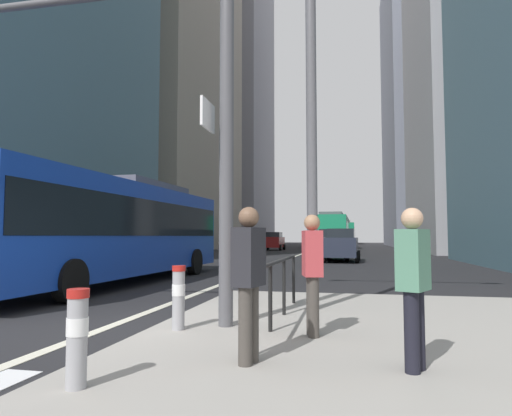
# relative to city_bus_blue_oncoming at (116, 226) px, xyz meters

# --- Properties ---
(ground_plane) EXTENTS (160.00, 160.00, 0.00)m
(ground_plane) POSITION_rel_city_bus_blue_oncoming_xyz_m (3.33, 13.94, -1.84)
(ground_plane) COLOR black
(median_island) EXTENTS (9.00, 10.00, 0.15)m
(median_island) POSITION_rel_city_bus_blue_oncoming_xyz_m (8.83, -7.06, -1.76)
(median_island) COLOR gray
(median_island) RESTS_ON ground
(lane_centre_line) EXTENTS (0.20, 80.00, 0.01)m
(lane_centre_line) POSITION_rel_city_bus_blue_oncoming_xyz_m (3.33, 23.94, -1.83)
(lane_centre_line) COLOR beige
(lane_centre_line) RESTS_ON ground
(office_tower_left_mid) EXTENTS (10.11, 24.46, 53.11)m
(office_tower_left_mid) POSITION_rel_city_bus_blue_oncoming_xyz_m (-12.67, 36.10, 24.72)
(office_tower_left_mid) COLOR gray
(office_tower_left_mid) RESTS_ON ground
(office_tower_left_far) EXTENTS (11.29, 19.84, 53.58)m
(office_tower_left_far) POSITION_rel_city_bus_blue_oncoming_xyz_m (-12.67, 63.62, 24.95)
(office_tower_left_far) COLOR gray
(office_tower_left_far) RESTS_ON ground
(office_tower_right_mid) EXTENTS (12.95, 17.94, 39.92)m
(office_tower_right_mid) POSITION_rel_city_bus_blue_oncoming_xyz_m (20.33, 32.46, 18.12)
(office_tower_right_mid) COLOR #9E9EA3
(office_tower_right_mid) RESTS_ON ground
(office_tower_right_far) EXTENTS (13.95, 22.14, 43.58)m
(office_tower_right_far) POSITION_rel_city_bus_blue_oncoming_xyz_m (20.33, 58.22, 19.95)
(office_tower_right_far) COLOR slate
(office_tower_right_far) RESTS_ON ground
(city_bus_blue_oncoming) EXTENTS (2.92, 12.06, 3.40)m
(city_bus_blue_oncoming) POSITION_rel_city_bus_blue_oncoming_xyz_m (0.00, 0.00, 0.00)
(city_bus_blue_oncoming) COLOR #14389E
(city_bus_blue_oncoming) RESTS_ON ground
(city_bus_red_receding) EXTENTS (2.86, 11.12, 3.40)m
(city_bus_red_receding) POSITION_rel_city_bus_blue_oncoming_xyz_m (5.94, 25.27, -0.00)
(city_bus_red_receding) COLOR #198456
(city_bus_red_receding) RESTS_ON ground
(city_bus_red_distant) EXTENTS (2.93, 10.78, 3.40)m
(city_bus_red_distant) POSITION_rel_city_bus_blue_oncoming_xyz_m (6.48, 44.69, -0.00)
(city_bus_red_distant) COLOR #198456
(city_bus_red_distant) RESTS_ON ground
(car_oncoming_mid) EXTENTS (2.05, 4.16, 1.94)m
(car_oncoming_mid) POSITION_rel_city_bus_blue_oncoming_xyz_m (-0.67, 34.48, -0.85)
(car_oncoming_mid) COLOR maroon
(car_oncoming_mid) RESTS_ON ground
(car_receding_near) EXTENTS (2.20, 4.49, 1.94)m
(car_receding_near) POSITION_rel_city_bus_blue_oncoming_xyz_m (6.84, 13.96, -0.85)
(car_receding_near) COLOR #232838
(car_receding_near) RESTS_ON ground
(car_receding_far) EXTENTS (2.20, 4.62, 1.94)m
(car_receding_far) POSITION_rel_city_bus_blue_oncoming_xyz_m (6.17, 15.47, -0.85)
(car_receding_far) COLOR silver
(car_receding_far) RESTS_ON ground
(traffic_signal_gantry) EXTENTS (7.02, 0.65, 6.00)m
(traffic_signal_gantry) POSITION_rel_city_bus_blue_oncoming_xyz_m (3.02, -6.34, 2.32)
(traffic_signal_gantry) COLOR #515156
(traffic_signal_gantry) RESTS_ON median_island
(street_lamp_post) EXTENTS (5.50, 0.32, 8.00)m
(street_lamp_post) POSITION_rel_city_bus_blue_oncoming_xyz_m (6.57, -4.52, 3.45)
(street_lamp_post) COLOR #56565B
(street_lamp_post) RESTS_ON median_island
(bollard_left) EXTENTS (0.20, 0.20, 0.88)m
(bollard_left) POSITION_rel_city_bus_blue_oncoming_xyz_m (4.84, -9.26, -1.20)
(bollard_left) COLOR #99999E
(bollard_left) RESTS_ON median_island
(bollard_right) EXTENTS (0.20, 0.20, 0.92)m
(bollard_right) POSITION_rel_city_bus_blue_oncoming_xyz_m (4.80, -6.73, -1.17)
(bollard_right) COLOR #99999E
(bollard_right) RESTS_ON median_island
(pedestrian_railing) EXTENTS (0.06, 4.19, 0.98)m
(pedestrian_railing) POSITION_rel_city_bus_blue_oncoming_xyz_m (6.13, -5.89, -0.96)
(pedestrian_railing) COLOR black
(pedestrian_railing) RESTS_ON median_island
(pedestrian_waiting) EXTENTS (0.32, 0.43, 1.65)m
(pedestrian_waiting) POSITION_rel_city_bus_blue_oncoming_xyz_m (6.74, -6.74, -0.77)
(pedestrian_waiting) COLOR #423D38
(pedestrian_waiting) RESTS_ON median_island
(pedestrian_walking) EXTENTS (0.32, 0.43, 1.67)m
(pedestrian_walking) POSITION_rel_city_bus_blue_oncoming_xyz_m (6.17, -8.19, -0.76)
(pedestrian_walking) COLOR #423D38
(pedestrian_walking) RESTS_ON median_island
(pedestrian_far) EXTENTS (0.39, 0.45, 1.65)m
(pedestrian_far) POSITION_rel_city_bus_blue_oncoming_xyz_m (7.88, -8.11, -0.78)
(pedestrian_far) COLOR black
(pedestrian_far) RESTS_ON median_island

